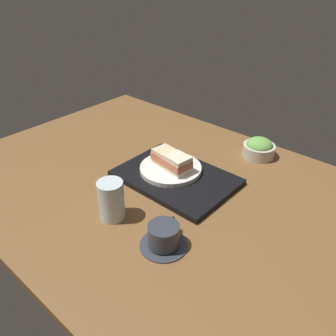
% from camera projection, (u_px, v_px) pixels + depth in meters
% --- Properties ---
extents(ground_plane, '(1.40, 1.00, 0.03)m').
position_uv_depth(ground_plane, '(157.00, 187.00, 1.15)').
color(ground_plane, brown).
extents(serving_tray, '(0.38, 0.27, 0.02)m').
position_uv_depth(serving_tray, '(176.00, 178.00, 1.15)').
color(serving_tray, black).
rests_on(serving_tray, ground_plane).
extents(sandwich_plate, '(0.21, 0.21, 0.02)m').
position_uv_depth(sandwich_plate, '(171.00, 169.00, 1.17)').
color(sandwich_plate, white).
rests_on(sandwich_plate, serving_tray).
extents(sandwich_near, '(0.08, 0.08, 0.06)m').
position_uv_depth(sandwich_near, '(178.00, 164.00, 1.12)').
color(sandwich_near, '#EFE5C1').
rests_on(sandwich_near, sandwich_plate).
extents(sandwich_far, '(0.08, 0.08, 0.05)m').
position_uv_depth(sandwich_far, '(165.00, 156.00, 1.17)').
color(sandwich_far, beige).
rests_on(sandwich_far, sandwich_plate).
extents(salad_bowl, '(0.12, 0.12, 0.07)m').
position_uv_depth(salad_bowl, '(259.00, 148.00, 1.28)').
color(salad_bowl, beige).
rests_on(salad_bowl, ground_plane).
extents(coffee_cup, '(0.13, 0.13, 0.07)m').
position_uv_depth(coffee_cup, '(164.00, 237.00, 0.88)').
color(coffee_cup, '#333842').
rests_on(coffee_cup, ground_plane).
extents(drinking_glass, '(0.07, 0.07, 0.12)m').
position_uv_depth(drinking_glass, '(111.00, 200.00, 0.96)').
color(drinking_glass, silver).
rests_on(drinking_glass, ground_plane).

